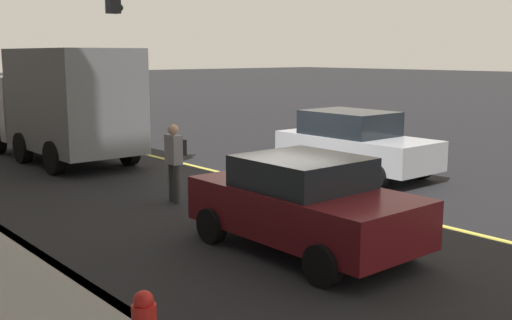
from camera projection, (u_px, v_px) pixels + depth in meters
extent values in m
plane|color=black|center=(277.00, 186.00, 14.77)|extent=(200.00, 200.00, 0.00)
cube|color=slate|center=(2.00, 233.00, 10.65)|extent=(80.00, 0.16, 0.15)
cube|color=#D8CC4C|center=(277.00, 186.00, 14.77)|extent=(80.00, 0.16, 0.01)
cube|color=#A8AAB2|center=(356.00, 150.00, 16.07)|extent=(4.31, 1.83, 0.75)
cube|color=black|center=(349.00, 123.00, 16.14)|extent=(2.26, 1.68, 0.63)
cylinder|color=black|center=(421.00, 167.00, 15.63)|extent=(0.60, 0.22, 0.60)
cylinder|color=black|center=(377.00, 176.00, 14.49)|extent=(0.60, 0.22, 0.60)
cylinder|color=black|center=(338.00, 154.00, 17.77)|extent=(0.60, 0.22, 0.60)
cylinder|color=black|center=(294.00, 160.00, 16.64)|extent=(0.60, 0.22, 0.60)
cube|color=#591116|center=(304.00, 210.00, 9.86)|extent=(3.91, 1.85, 0.75)
cube|color=black|center=(302.00, 172.00, 9.79)|extent=(1.81, 1.70, 0.49)
cylinder|color=black|center=(212.00, 225.00, 10.32)|extent=(0.60, 0.22, 0.60)
cylinder|color=black|center=(290.00, 208.00, 11.46)|extent=(0.60, 0.22, 0.60)
cylinder|color=black|center=(323.00, 265.00, 8.37)|extent=(0.60, 0.22, 0.60)
cylinder|color=black|center=(403.00, 240.00, 9.52)|extent=(0.60, 0.22, 0.60)
cube|color=silver|center=(30.00, 107.00, 20.11)|extent=(1.85, 2.31, 2.00)
cube|color=slate|center=(73.00, 99.00, 17.49)|extent=(4.61, 2.31, 2.86)
cylinder|color=black|center=(65.00, 134.00, 20.98)|extent=(0.90, 0.28, 0.90)
cylinder|color=black|center=(54.00, 158.00, 16.16)|extent=(0.90, 0.28, 0.90)
cylinder|color=black|center=(129.00, 149.00, 17.57)|extent=(0.90, 0.28, 0.90)
cylinder|color=black|center=(23.00, 148.00, 17.90)|extent=(0.90, 0.28, 0.90)
cylinder|color=black|center=(93.00, 141.00, 19.30)|extent=(0.90, 0.28, 0.90)
cylinder|color=#383838|center=(177.00, 184.00, 13.04)|extent=(0.15, 0.15, 0.84)
cylinder|color=#383838|center=(172.00, 182.00, 13.21)|extent=(0.15, 0.15, 0.84)
cube|color=gray|center=(174.00, 149.00, 13.00)|extent=(0.41, 0.24, 0.63)
sphere|color=tan|center=(173.00, 130.00, 12.93)|extent=(0.23, 0.23, 0.23)
cube|color=black|center=(180.00, 147.00, 13.10)|extent=(0.27, 0.17, 0.34)
sphere|color=black|center=(120.00, 8.00, 15.51)|extent=(0.18, 0.18, 0.18)
sphere|color=red|center=(144.00, 301.00, 5.80)|extent=(0.20, 0.20, 0.20)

